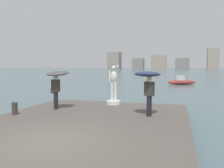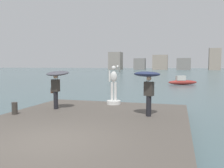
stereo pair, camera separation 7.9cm
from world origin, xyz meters
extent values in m
plane|color=#4C666B|center=(0.00, 40.00, 0.00)|extent=(400.00, 400.00, 0.00)
cube|color=#564F47|center=(0.00, 2.26, 0.20)|extent=(7.92, 10.52, 0.40)
cylinder|color=white|center=(0.04, 6.68, 0.50)|extent=(0.77, 0.77, 0.20)
cylinder|color=white|center=(-0.06, 6.68, 1.12)|extent=(0.15, 0.15, 1.03)
cylinder|color=white|center=(0.14, 6.68, 1.12)|extent=(0.15, 0.15, 1.03)
ellipsoid|color=white|center=(0.04, 6.68, 1.94)|extent=(0.38, 0.26, 0.61)
sphere|color=white|center=(0.04, 6.68, 2.43)|extent=(0.24, 0.24, 0.24)
cylinder|color=white|center=(-0.20, 6.68, 1.98)|extent=(0.10, 0.10, 0.62)
cylinder|color=white|center=(0.26, 6.95, 2.38)|extent=(0.10, 0.59, 0.40)
cylinder|color=black|center=(-2.34, 4.48, 0.84)|extent=(0.22, 0.22, 0.88)
cube|color=#38332D|center=(-2.34, 4.48, 1.58)|extent=(0.42, 0.32, 0.60)
sphere|color=beige|center=(-2.34, 4.48, 2.02)|extent=(0.21, 0.21, 0.21)
cylinder|color=#262626|center=(-2.21, 4.50, 1.88)|extent=(0.02, 0.02, 0.50)
ellipsoid|color=#4C4C56|center=(-2.21, 4.50, 2.18)|extent=(1.33, 1.34, 0.33)
cube|color=#513323|center=(-2.55, 4.55, 1.30)|extent=(0.20, 0.14, 0.24)
cylinder|color=black|center=(2.32, 4.07, 0.84)|extent=(0.22, 0.22, 0.88)
cube|color=#38332D|center=(2.32, 4.07, 1.58)|extent=(0.44, 0.36, 0.60)
sphere|color=beige|center=(2.32, 4.07, 2.02)|extent=(0.21, 0.21, 0.21)
cylinder|color=#262626|center=(2.22, 4.15, 1.89)|extent=(0.02, 0.02, 0.51)
ellipsoid|color=navy|center=(2.22, 4.15, 2.20)|extent=(1.44, 1.45, 0.27)
cylinder|color=#38332D|center=(-3.45, 2.82, 0.67)|extent=(0.25, 0.25, 0.54)
ellipsoid|color=#9E2D28|center=(3.99, 27.06, 0.31)|extent=(4.03, 2.41, 0.61)
cube|color=beige|center=(3.72, 26.94, 0.88)|extent=(1.37, 1.13, 0.64)
cube|color=gray|center=(-35.60, 138.87, 5.49)|extent=(7.70, 7.81, 10.98)
cube|color=gray|center=(-20.62, 141.51, 3.53)|extent=(6.98, 5.09, 7.07)
cube|color=gray|center=(-8.12, 143.07, 4.58)|extent=(9.16, 4.79, 9.15)
cube|color=gray|center=(5.75, 137.98, 3.45)|extent=(7.92, 5.73, 6.89)
cube|color=gray|center=(22.69, 139.55, 6.22)|extent=(6.22, 4.15, 12.44)
camera|label=1|loc=(3.48, -5.93, 2.56)|focal=37.75mm
camera|label=2|loc=(3.55, -5.90, 2.56)|focal=37.75mm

